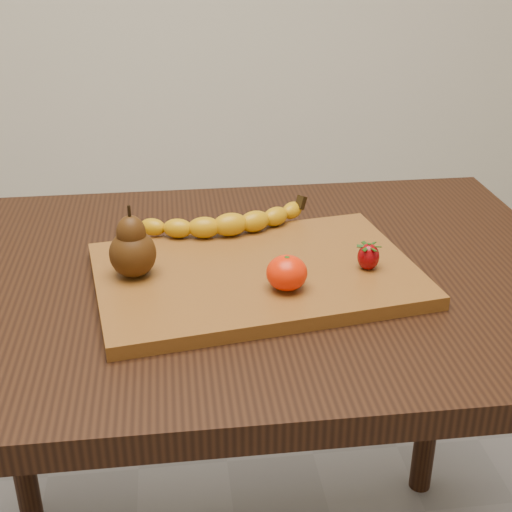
{
  "coord_description": "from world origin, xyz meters",
  "views": [
    {
      "loc": [
        -0.1,
        -0.93,
        1.24
      ],
      "look_at": [
        0.01,
        -0.03,
        0.8
      ],
      "focal_mm": 50.0,
      "sensor_mm": 36.0,
      "label": 1
    }
  ],
  "objects": [
    {
      "name": "banana",
      "position": [
        -0.01,
        0.09,
        0.8
      ],
      "size": [
        0.24,
        0.1,
        0.04
      ],
      "primitive_type": null,
      "rotation": [
        0.0,
        0.0,
        0.18
      ],
      "color": "#CA9309",
      "rests_on": "cutting_board"
    },
    {
      "name": "strawberry",
      "position": [
        0.17,
        -0.05,
        0.8
      ],
      "size": [
        0.04,
        0.04,
        0.04
      ],
      "primitive_type": null,
      "rotation": [
        0.0,
        0.0,
        -0.22
      ],
      "color": "#830308",
      "rests_on": "cutting_board"
    },
    {
      "name": "cutting_board",
      "position": [
        0.01,
        -0.03,
        0.77
      ],
      "size": [
        0.49,
        0.36,
        0.02
      ],
      "primitive_type": "cube",
      "rotation": [
        0.0,
        0.0,
        0.15
      ],
      "color": "brown",
      "rests_on": "table"
    },
    {
      "name": "mandarin",
      "position": [
        0.05,
        -0.1,
        0.8
      ],
      "size": [
        0.07,
        0.07,
        0.05
      ],
      "primitive_type": "ellipsoid",
      "rotation": [
        0.0,
        0.0,
        0.19
      ],
      "color": "#F02402",
      "rests_on": "cutting_board"
    },
    {
      "name": "pear",
      "position": [
        -0.16,
        -0.03,
        0.83
      ],
      "size": [
        0.07,
        0.07,
        0.1
      ],
      "primitive_type": null,
      "rotation": [
        0.0,
        0.0,
        0.07
      ],
      "color": "#3F230A",
      "rests_on": "cutting_board"
    },
    {
      "name": "table",
      "position": [
        0.0,
        0.0,
        0.66
      ],
      "size": [
        1.0,
        0.7,
        0.76
      ],
      "color": "black",
      "rests_on": "ground"
    }
  ]
}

